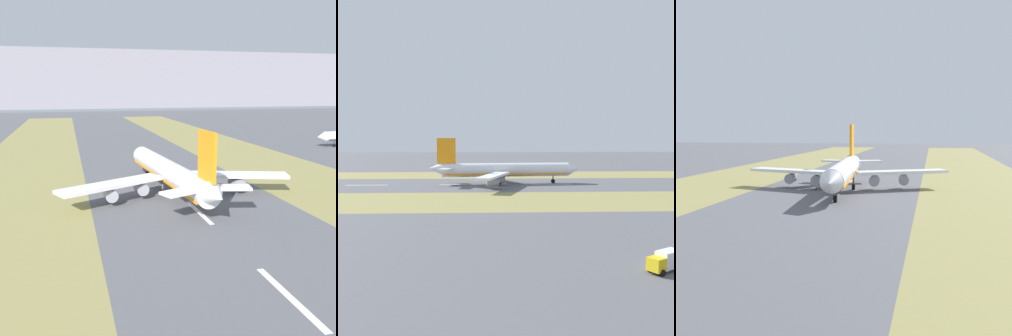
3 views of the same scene
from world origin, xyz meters
The scene contains 8 objects.
ground_plane centered at (0.00, 0.00, 0.00)m, with size 800.00×800.00×0.00m, color #56565B.
grass_median_west centered at (-45.00, 0.00, 0.00)m, with size 40.00×600.00×0.01m, color olive.
grass_median_east centered at (45.00, 0.00, 0.00)m, with size 40.00×600.00×0.01m, color olive.
centreline_dash_near centered at (0.00, -55.07, 0.01)m, with size 1.20×18.00×0.01m, color silver.
centreline_dash_mid centered at (0.00, -15.07, 0.01)m, with size 1.20×18.00×0.01m, color silver.
centreline_dash_far centered at (0.00, 24.93, 0.01)m, with size 1.20×18.00×0.01m, color silver.
airplane_main_jet centered at (-2.43, 3.03, 6.02)m, with size 63.92×67.22×20.20m.
service_truck centered at (113.04, 24.16, 1.67)m, with size 4.97×6.28×3.10m.
Camera 2 is at (169.97, -2.33, 20.10)m, focal length 42.00 mm.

